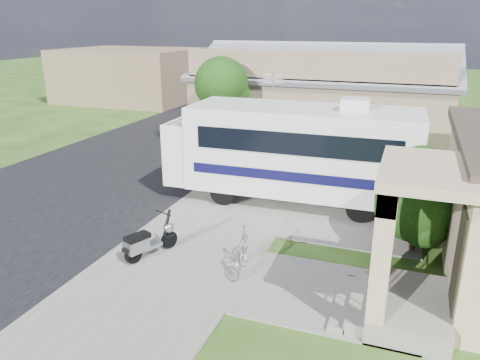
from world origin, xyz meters
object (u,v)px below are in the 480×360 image
(shrub, at_px, (420,198))
(van, at_px, (243,100))
(garden_hose, at_px, (369,286))
(scooter, at_px, (148,241))
(bicycle, at_px, (242,252))
(pickup_truck, at_px, (214,120))
(motorhome, at_px, (293,149))

(shrub, xyz_separation_m, van, (-11.33, 17.40, -0.60))
(van, xyz_separation_m, garden_hose, (10.39, -19.93, -0.84))
(scooter, xyz_separation_m, bicycle, (2.55, 0.27, 0.02))
(pickup_truck, height_order, van, van)
(motorhome, relative_size, van, 1.35)
(pickup_truck, bearing_deg, bicycle, 110.64)
(shrub, distance_m, garden_hose, 3.06)
(shrub, xyz_separation_m, garden_hose, (-0.94, -2.53, -1.44))
(motorhome, relative_size, bicycle, 4.92)
(scooter, bearing_deg, bicycle, 27.98)
(motorhome, bearing_deg, bicycle, -90.99)
(bicycle, bearing_deg, van, 98.57)
(van, distance_m, garden_hose, 22.49)
(motorhome, xyz_separation_m, pickup_truck, (-6.58, 8.33, -1.01))
(scooter, bearing_deg, motorhome, 87.36)
(shrub, height_order, garden_hose, shrub)
(van, bearing_deg, motorhome, -75.55)
(shrub, height_order, van, shrub)
(motorhome, bearing_deg, pickup_truck, 126.72)
(garden_hose, bearing_deg, motorhome, 122.38)
(motorhome, xyz_separation_m, garden_hose, (3.18, -5.01, -1.79))
(van, bearing_deg, scooter, -88.33)
(pickup_truck, bearing_deg, motorhome, 122.84)
(scooter, distance_m, garden_hose, 5.71)
(motorhome, relative_size, scooter, 5.22)
(shrub, relative_size, scooter, 1.82)
(motorhome, xyz_separation_m, shrub, (4.12, -2.48, -0.34))
(motorhome, xyz_separation_m, bicycle, (0.05, -5.21, -1.34))
(shrub, bearing_deg, van, 123.07)
(motorhome, distance_m, pickup_truck, 10.66)
(shrub, relative_size, bicycle, 1.71)
(scooter, bearing_deg, van, 124.86)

